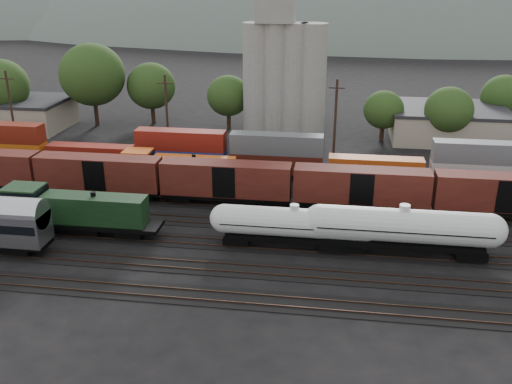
# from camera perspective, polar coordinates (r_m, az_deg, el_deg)

# --- Properties ---
(ground) EXTENTS (600.00, 600.00, 0.00)m
(ground) POSITION_cam_1_polar(r_m,az_deg,el_deg) (62.46, -3.75, -3.04)
(ground) COLOR black
(tracks) EXTENTS (180.00, 33.20, 0.20)m
(tracks) POSITION_cam_1_polar(r_m,az_deg,el_deg) (62.44, -3.75, -3.00)
(tracks) COLOR black
(tracks) RESTS_ON ground
(green_locomotive) EXTENTS (17.92, 3.16, 4.74)m
(green_locomotive) POSITION_cam_1_polar(r_m,az_deg,el_deg) (61.84, -18.46, -1.70)
(green_locomotive) COLOR black
(green_locomotive) RESTS_ON ground
(tank_car_a) EXTENTS (16.73, 3.00, 4.39)m
(tank_car_a) POSITION_cam_1_polar(r_m,az_deg,el_deg) (55.74, 3.82, -3.24)
(tank_car_a) COLOR silver
(tank_car_a) RESTS_ON ground
(tank_car_b) EXTENTS (18.96, 3.40, 4.97)m
(tank_car_b) POSITION_cam_1_polar(r_m,az_deg,el_deg) (55.91, 14.47, -3.48)
(tank_car_b) COLOR silver
(tank_car_b) RESTS_ON ground
(orange_locomotive) EXTENTS (17.22, 2.87, 4.30)m
(orange_locomotive) POSITION_cam_1_polar(r_m,az_deg,el_deg) (72.46, -8.44, 2.39)
(orange_locomotive) COLOR black
(orange_locomotive) RESTS_ON ground
(boxcar_string) EXTENTS (122.80, 2.90, 4.20)m
(boxcar_string) POSITION_cam_1_polar(r_m,az_deg,el_deg) (73.69, -20.94, 2.03)
(boxcar_string) COLOR black
(boxcar_string) RESTS_ON ground
(container_wall) EXTENTS (180.25, 2.60, 5.80)m
(container_wall) POSITION_cam_1_polar(r_m,az_deg,el_deg) (74.31, 4.41, 3.42)
(container_wall) COLOR black
(container_wall) RESTS_ON ground
(grain_silo) EXTENTS (13.40, 5.00, 29.00)m
(grain_silo) POSITION_cam_1_polar(r_m,az_deg,el_deg) (93.12, 2.72, 12.42)
(grain_silo) COLOR gray
(grain_silo) RESTS_ON ground
(industrial_sheds) EXTENTS (119.38, 17.26, 5.10)m
(industrial_sheds) POSITION_cam_1_polar(r_m,az_deg,el_deg) (93.90, 4.63, 7.03)
(industrial_sheds) COLOR #9E937F
(industrial_sheds) RESTS_ON ground
(tree_band) EXTENTS (165.07, 19.76, 14.21)m
(tree_band) POSITION_cam_1_polar(r_m,az_deg,el_deg) (97.14, -6.08, 10.31)
(tree_band) COLOR black
(tree_band) RESTS_ON ground
(utility_poles) EXTENTS (122.20, 0.36, 12.00)m
(utility_poles) POSITION_cam_1_polar(r_m,az_deg,el_deg) (80.90, -0.67, 7.41)
(utility_poles) COLOR black
(utility_poles) RESTS_ON ground
(distant_hills) EXTENTS (860.00, 286.00, 130.00)m
(distant_hills) POSITION_cam_1_polar(r_m,az_deg,el_deg) (319.15, 10.50, 12.77)
(distant_hills) COLOR #59665B
(distant_hills) RESTS_ON ground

